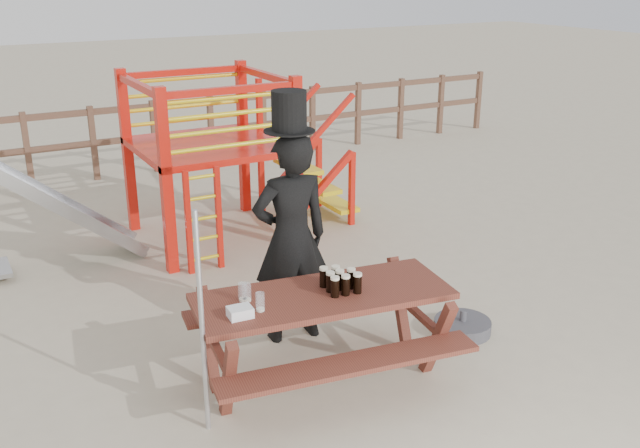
% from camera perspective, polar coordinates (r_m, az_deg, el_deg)
% --- Properties ---
extents(ground, '(60.00, 60.00, 0.00)m').
position_cam_1_polar(ground, '(6.24, 1.93, -11.81)').
color(ground, '#B4A88C').
rests_on(ground, ground).
extents(back_fence, '(15.09, 0.09, 1.20)m').
position_cam_1_polar(back_fence, '(12.13, -15.42, 7.13)').
color(back_fence, brown).
rests_on(back_fence, ground).
extents(playground_fort, '(4.71, 1.84, 2.10)m').
position_cam_1_polar(playground_fort, '(8.89, -9.28, 5.30)').
color(playground_fort, red).
rests_on(playground_fort, ground).
extents(picnic_table, '(2.26, 1.72, 0.80)m').
position_cam_1_polar(picnic_table, '(5.89, 0.24, -8.15)').
color(picnic_table, maroon).
rests_on(picnic_table, ground).
extents(man_with_hat, '(0.75, 0.53, 2.31)m').
position_cam_1_polar(man_with_hat, '(6.37, -2.35, -0.74)').
color(man_with_hat, black).
rests_on(man_with_hat, ground).
extents(metal_pole, '(0.04, 0.04, 1.74)m').
position_cam_1_polar(metal_pole, '(5.20, -9.42, -8.01)').
color(metal_pole, '#B2B2B7').
rests_on(metal_pole, ground).
extents(parasol_base, '(0.54, 0.54, 0.23)m').
position_cam_1_polar(parasol_base, '(6.96, 11.32, -8.02)').
color(parasol_base, '#3E3D43').
rests_on(parasol_base, ground).
extents(paper_bag, '(0.19, 0.15, 0.08)m').
position_cam_1_polar(paper_bag, '(5.41, -6.41, -7.03)').
color(paper_bag, white).
rests_on(paper_bag, picnic_table).
extents(stout_pints, '(0.27, 0.31, 0.17)m').
position_cam_1_polar(stout_pints, '(5.77, 1.59, -4.56)').
color(stout_pints, black).
rests_on(stout_pints, picnic_table).
extents(empty_glasses, '(0.12, 0.30, 0.15)m').
position_cam_1_polar(empty_glasses, '(5.58, -5.64, -5.76)').
color(empty_glasses, silver).
rests_on(empty_glasses, picnic_table).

